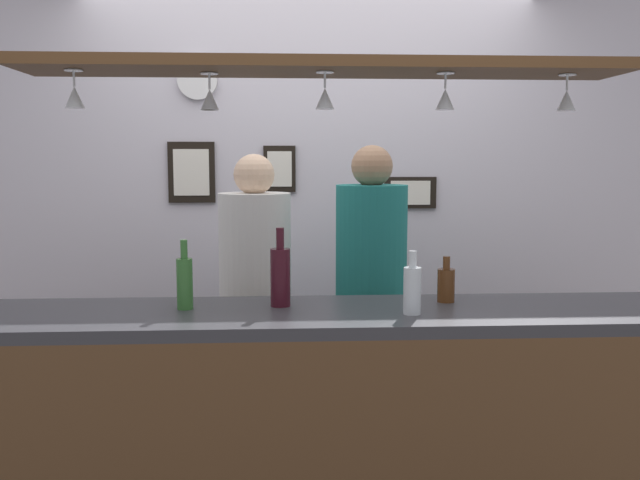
% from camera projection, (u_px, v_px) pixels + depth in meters
% --- Properties ---
extents(back_wall, '(4.40, 0.06, 2.60)m').
position_uv_depth(back_wall, '(310.00, 213.00, 3.95)').
color(back_wall, silver).
rests_on(back_wall, ground_plane).
extents(bar_counter, '(2.70, 0.55, 1.05)m').
position_uv_depth(bar_counter, '(330.00, 415.00, 2.43)').
color(bar_counter, '#38383D').
rests_on(bar_counter, ground_plane).
extents(overhead_glass_rack, '(2.20, 0.36, 0.04)m').
position_uv_depth(overhead_glass_rack, '(326.00, 67.00, 2.49)').
color(overhead_glass_rack, brown).
extents(hanging_wineglass_far_left, '(0.07, 0.07, 0.13)m').
position_uv_depth(hanging_wineglass_far_left, '(75.00, 96.00, 2.41)').
color(hanging_wineglass_far_left, silver).
rests_on(hanging_wineglass_far_left, overhead_glass_rack).
extents(hanging_wineglass_left, '(0.07, 0.07, 0.13)m').
position_uv_depth(hanging_wineglass_left, '(210.00, 98.00, 2.50)').
color(hanging_wineglass_left, silver).
rests_on(hanging_wineglass_left, overhead_glass_rack).
extents(hanging_wineglass_center_left, '(0.07, 0.07, 0.13)m').
position_uv_depth(hanging_wineglass_center_left, '(325.00, 97.00, 2.46)').
color(hanging_wineglass_center_left, silver).
rests_on(hanging_wineglass_center_left, overhead_glass_rack).
extents(hanging_wineglass_center, '(0.07, 0.07, 0.13)m').
position_uv_depth(hanging_wineglass_center, '(445.00, 98.00, 2.49)').
color(hanging_wineglass_center, silver).
rests_on(hanging_wineglass_center, overhead_glass_rack).
extents(hanging_wineglass_center_right, '(0.07, 0.07, 0.13)m').
position_uv_depth(hanging_wineglass_center_right, '(566.00, 99.00, 2.53)').
color(hanging_wineglass_center_right, silver).
rests_on(hanging_wineglass_center_right, overhead_glass_rack).
extents(person_left_white_patterned_shirt, '(0.34, 0.34, 1.63)m').
position_uv_depth(person_left_white_patterned_shirt, '(255.00, 291.00, 3.26)').
color(person_left_white_patterned_shirt, '#2D334C').
rests_on(person_left_white_patterned_shirt, ground_plane).
extents(person_right_teal_shirt, '(0.34, 0.34, 1.67)m').
position_uv_depth(person_right_teal_shirt, '(371.00, 285.00, 3.29)').
color(person_right_teal_shirt, '#2D334C').
rests_on(person_right_teal_shirt, ground_plane).
extents(bottle_beer_green_import, '(0.06, 0.06, 0.26)m').
position_uv_depth(bottle_beer_green_import, '(185.00, 282.00, 2.55)').
color(bottle_beer_green_import, '#336B2D').
rests_on(bottle_beer_green_import, bar_counter).
extents(bottle_soda_clear, '(0.06, 0.06, 0.23)m').
position_uv_depth(bottle_soda_clear, '(412.00, 289.00, 2.47)').
color(bottle_soda_clear, silver).
rests_on(bottle_soda_clear, bar_counter).
extents(bottle_wine_dark_red, '(0.08, 0.08, 0.30)m').
position_uv_depth(bottle_wine_dark_red, '(280.00, 275.00, 2.60)').
color(bottle_wine_dark_red, '#380F19').
rests_on(bottle_wine_dark_red, bar_counter).
extents(bottle_beer_brown_stubby, '(0.07, 0.07, 0.18)m').
position_uv_depth(bottle_beer_brown_stubby, '(446.00, 284.00, 2.68)').
color(bottle_beer_brown_stubby, '#512D14').
rests_on(bottle_beer_brown_stubby, bar_counter).
extents(picture_frame_lower_pair, '(0.30, 0.02, 0.18)m').
position_uv_depth(picture_frame_lower_pair, '(410.00, 193.00, 3.93)').
color(picture_frame_lower_pair, black).
rests_on(picture_frame_lower_pair, back_wall).
extents(picture_frame_crest, '(0.18, 0.02, 0.26)m').
position_uv_depth(picture_frame_crest, '(280.00, 169.00, 3.87)').
color(picture_frame_crest, black).
rests_on(picture_frame_crest, back_wall).
extents(picture_frame_caricature, '(0.26, 0.02, 0.34)m').
position_uv_depth(picture_frame_caricature, '(192.00, 172.00, 3.84)').
color(picture_frame_caricature, black).
rests_on(picture_frame_caricature, back_wall).
extents(wall_clock, '(0.22, 0.03, 0.22)m').
position_uv_depth(wall_clock, '(197.00, 80.00, 3.78)').
color(wall_clock, white).
rests_on(wall_clock, back_wall).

